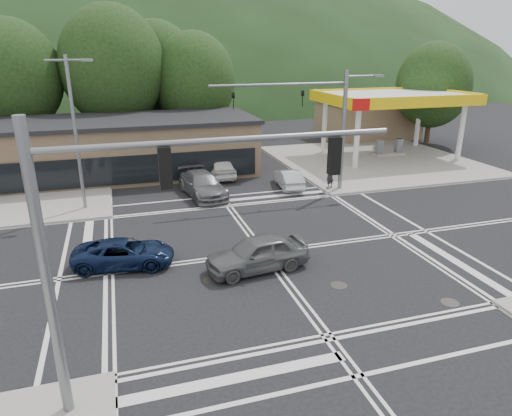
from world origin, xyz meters
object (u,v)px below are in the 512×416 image
object	(u,v)px
car_queue_a	(289,179)
car_northbound	(203,184)
car_grey_center	(257,253)
pedestrian	(330,175)
car_queue_b	(219,167)
car_blue_west	(124,253)

from	to	relation	value
car_queue_a	car_northbound	world-z (taller)	car_northbound
car_queue_a	car_grey_center	bearing A→B (deg)	69.65
car_northbound	pedestrian	distance (m)	8.72
car_queue_b	car_blue_west	bearing A→B (deg)	61.28
car_blue_west	pedestrian	bearing A→B (deg)	-51.29
car_blue_west	car_grey_center	size ratio (longest dim) A/B	0.97
car_blue_west	car_queue_a	distance (m)	14.77
car_queue_a	car_queue_b	bearing A→B (deg)	-39.51
car_grey_center	pedestrian	distance (m)	12.99
car_grey_center	car_blue_west	bearing A→B (deg)	-117.21
car_grey_center	car_northbound	distance (m)	11.29
car_blue_west	car_grey_center	bearing A→B (deg)	-101.07
car_blue_west	pedestrian	world-z (taller)	pedestrian
car_blue_west	pedestrian	size ratio (longest dim) A/B	2.37
car_grey_center	pedestrian	size ratio (longest dim) A/B	2.45
car_queue_a	pedestrian	size ratio (longest dim) A/B	2.10
car_northbound	car_queue_a	bearing A→B (deg)	-7.12
car_queue_a	car_queue_b	size ratio (longest dim) A/B	0.85
car_grey_center	car_northbound	world-z (taller)	car_grey_center
car_blue_west	car_grey_center	distance (m)	6.02
car_grey_center	car_queue_a	size ratio (longest dim) A/B	1.17
car_queue_b	car_northbound	bearing A→B (deg)	63.98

